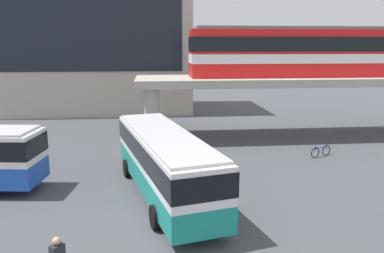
{
  "coord_description": "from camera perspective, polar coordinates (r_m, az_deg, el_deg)",
  "views": [
    {
      "loc": [
        -0.26,
        -14.35,
        7.31
      ],
      "look_at": [
        2.06,
        9.23,
        2.2
      ],
      "focal_mm": 35.54,
      "sensor_mm": 36.0,
      "label": 1
    }
  ],
  "objects": [
    {
      "name": "ground_plane",
      "position": [
        25.42,
        -4.81,
        -4.59
      ],
      "size": [
        120.0,
        120.0,
        0.0
      ],
      "primitive_type": "plane",
      "color": "#47494F"
    },
    {
      "name": "station_building",
      "position": [
        44.75,
        -15.54,
        13.56
      ],
      "size": [
        22.62,
        10.86,
        17.47
      ],
      "color": "#B2A899",
      "rests_on": "ground_plane"
    },
    {
      "name": "elevated_platform",
      "position": [
        32.31,
        18.42,
        5.88
      ],
      "size": [
        29.07,
        5.69,
        4.83
      ],
      "color": "#ADA89E",
      "rests_on": "ground_plane"
    },
    {
      "name": "train",
      "position": [
        31.98,
        17.99,
        10.68
      ],
      "size": [
        19.79,
        2.96,
        3.84
      ],
      "color": "red",
      "rests_on": "elevated_platform"
    },
    {
      "name": "bus_main",
      "position": [
        18.37,
        -4.21,
        -4.69
      ],
      "size": [
        5.09,
        11.33,
        3.22
      ],
      "color": "teal",
      "rests_on": "ground_plane"
    },
    {
      "name": "bicycle_blue",
      "position": [
        26.76,
        18.77,
        -3.55
      ],
      "size": [
        1.65,
        0.79,
        1.04
      ],
      "color": "black",
      "rests_on": "ground_plane"
    }
  ]
}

